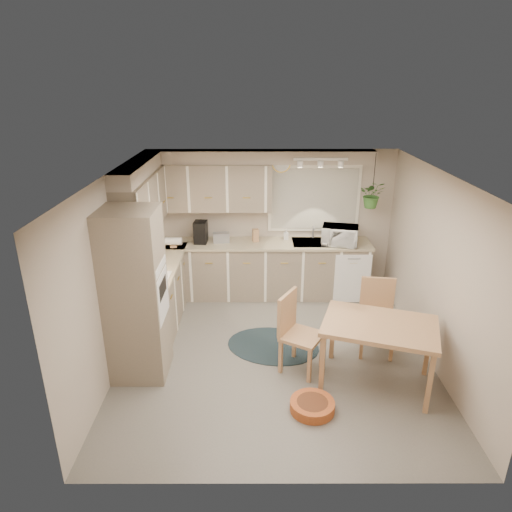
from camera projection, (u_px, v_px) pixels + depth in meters
name	position (u px, v px, depth m)	size (l,w,h in m)	color
floor	(275.00, 354.00, 6.10)	(4.20, 4.20, 0.00)	slate
ceiling	(278.00, 175.00, 5.23)	(4.20, 4.20, 0.00)	silver
wall_back	(271.00, 222.00, 7.62)	(4.00, 0.04, 2.40)	#B5A796
wall_front	(288.00, 373.00, 3.71)	(4.00, 0.04, 2.40)	#B5A796
wall_left	(116.00, 271.00, 5.66)	(0.04, 4.20, 2.40)	#B5A796
wall_right	(437.00, 271.00, 5.67)	(0.04, 4.20, 2.40)	#B5A796
base_cab_left	(158.00, 295.00, 6.75)	(0.60, 1.85, 0.90)	gray
base_cab_back	(259.00, 270.00, 7.61)	(3.60, 0.60, 0.90)	gray
counter_left	(157.00, 265.00, 6.58)	(0.64, 1.89, 0.04)	tan
counter_back	(259.00, 244.00, 7.43)	(3.64, 0.64, 0.04)	tan
oven_stack	(136.00, 296.00, 5.37)	(0.65, 0.65, 2.10)	gray
wall_oven_face	(163.00, 296.00, 5.37)	(0.02, 0.56, 0.58)	white
upper_cab_left	(144.00, 202.00, 6.36)	(0.35, 2.00, 0.75)	gray
upper_cab_back	(209.00, 187.00, 7.23)	(2.00, 0.35, 0.75)	gray
soffit_left	(139.00, 168.00, 6.19)	(0.30, 2.00, 0.20)	#B5A796
soffit_back	(259.00, 157.00, 7.08)	(3.60, 0.30, 0.20)	#B5A796
cooktop	(148.00, 280.00, 6.03)	(0.52, 0.58, 0.02)	white
range_hood	(144.00, 248.00, 5.87)	(0.40, 0.60, 0.14)	white
window_blinds	(314.00, 199.00, 7.45)	(1.40, 0.02, 1.00)	beige
window_frame	(314.00, 199.00, 7.46)	(1.50, 0.02, 1.10)	white
sink	(314.00, 245.00, 7.45)	(0.70, 0.48, 0.10)	#97999E
dishwasher_front	(352.00, 279.00, 7.33)	(0.58, 0.01, 0.83)	white
track_light_bar	(321.00, 159.00, 6.70)	(0.80, 0.04, 0.04)	white
wall_clock	(281.00, 163.00, 7.24)	(0.30, 0.30, 0.03)	#E4BE50
dining_table	(377.00, 354.00, 5.38)	(1.28, 0.85, 0.81)	tan
chair_left	(302.00, 334.00, 5.59)	(0.47, 0.47, 1.01)	tan
chair_back	(377.00, 319.00, 5.97)	(0.47, 0.47, 1.00)	tan
braided_rug	(273.00, 346.00, 6.27)	(1.27, 0.95, 0.01)	black
pet_bed	(312.00, 406.00, 5.04)	(0.50, 0.50, 0.11)	#C05426
microwave	(340.00, 233.00, 7.27)	(0.56, 0.31, 0.38)	white
soap_bottle	(286.00, 237.00, 7.56)	(0.08, 0.17, 0.08)	white
hanging_plant	(372.00, 197.00, 7.06)	(0.38, 0.42, 0.33)	#36692A
coffee_maker	(201.00, 232.00, 7.37)	(0.20, 0.24, 0.36)	black
toaster	(221.00, 237.00, 7.42)	(0.26, 0.15, 0.16)	#97999E
knife_block	(256.00, 235.00, 7.44)	(0.10, 0.10, 0.21)	tan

